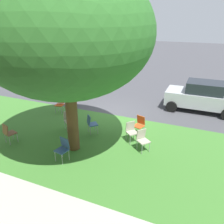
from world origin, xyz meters
name	(u,v)px	position (x,y,z in m)	size (l,w,h in m)	color
ground	(112,113)	(0.00, 0.00, 0.00)	(80.00, 80.00, 0.00)	#424247
grass_verge	(83,140)	(0.00, 3.20, 0.00)	(48.00, 6.00, 0.01)	#3D752D
street_tree	(66,34)	(0.00, 3.89, 4.37)	(5.88, 5.88, 6.56)	brown
chair_0	(63,148)	(-0.08, 4.73, 0.52)	(0.49, 0.50, 0.88)	#335184
chair_1	(69,119)	(1.11, 2.51, 0.52)	(0.59, 0.58, 0.88)	#ADA393
chair_2	(91,123)	(-0.05, 2.49, 0.52)	(0.59, 0.59, 0.88)	#335184
chair_3	(60,103)	(2.70, 0.96, 0.52)	(0.48, 0.49, 0.88)	#C64C1E
chair_4	(139,124)	(-2.06, 1.76, 0.52)	(0.53, 0.53, 0.88)	#C64C1E
chair_5	(8,132)	(2.67, 4.60, 0.52)	(0.51, 0.52, 0.88)	brown
chair_6	(143,139)	(-2.55, 2.97, 0.52)	(0.59, 0.58, 0.88)	#ADA393
chair_7	(131,130)	(-1.92, 2.46, 0.52)	(0.59, 0.59, 0.88)	#ADA393
parked_car	(202,96)	(-4.38, -2.33, 0.84)	(3.70, 1.92, 1.65)	#ADB2B7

